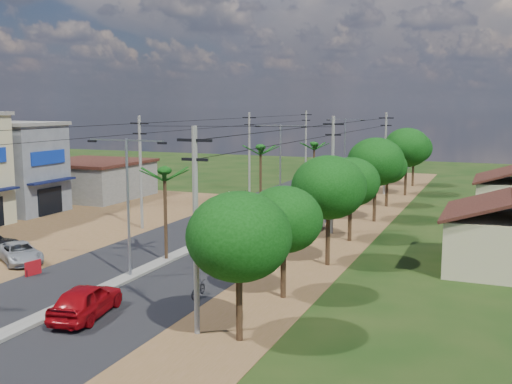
{
  "coord_description": "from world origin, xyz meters",
  "views": [
    {
      "loc": [
        19.29,
        -27.97,
        9.87
      ],
      "look_at": [
        1.49,
        15.33,
        3.0
      ],
      "focal_mm": 42.0,
      "sensor_mm": 36.0,
      "label": 1
    }
  ],
  "objects_px": {
    "car_red_near": "(86,301)",
    "moto_rider_east": "(198,290)",
    "car_silver_mid": "(300,222)",
    "roadside_sign": "(33,268)",
    "car_parked_silver": "(20,253)",
    "car_white_far": "(228,202)"
  },
  "relations": [
    {
      "from": "car_red_near",
      "to": "moto_rider_east",
      "type": "height_order",
      "value": "car_red_near"
    },
    {
      "from": "car_red_near",
      "to": "car_silver_mid",
      "type": "xyz_separation_m",
      "value": [
        3.23,
        22.03,
        -0.06
      ]
    },
    {
      "from": "roadside_sign",
      "to": "car_red_near",
      "type": "bearing_deg",
      "value": -20.25
    },
    {
      "from": "car_silver_mid",
      "to": "car_parked_silver",
      "type": "xyz_separation_m",
      "value": [
        -13.35,
        -15.64,
        -0.12
      ]
    },
    {
      "from": "car_white_far",
      "to": "car_silver_mid",
      "type": "bearing_deg",
      "value": -41.31
    },
    {
      "from": "car_white_far",
      "to": "moto_rider_east",
      "type": "bearing_deg",
      "value": -73.02
    },
    {
      "from": "car_red_near",
      "to": "car_parked_silver",
      "type": "bearing_deg",
      "value": -42.66
    },
    {
      "from": "car_red_near",
      "to": "roadside_sign",
      "type": "xyz_separation_m",
      "value": [
        -7.27,
        4.46,
        -0.35
      ]
    },
    {
      "from": "car_silver_mid",
      "to": "car_parked_silver",
      "type": "bearing_deg",
      "value": 72.15
    },
    {
      "from": "car_parked_silver",
      "to": "car_red_near",
      "type": "bearing_deg",
      "value": -90.43
    },
    {
      "from": "car_white_far",
      "to": "roadside_sign",
      "type": "distance_m",
      "value": 24.66
    },
    {
      "from": "car_red_near",
      "to": "car_white_far",
      "type": "xyz_separation_m",
      "value": [
        -6.27,
        29.1,
        -0.12
      ]
    },
    {
      "from": "roadside_sign",
      "to": "car_silver_mid",
      "type": "bearing_deg",
      "value": 70.4
    },
    {
      "from": "roadside_sign",
      "to": "car_white_far",
      "type": "bearing_deg",
      "value": 98.93
    },
    {
      "from": "car_silver_mid",
      "to": "car_red_near",
      "type": "bearing_deg",
      "value": 104.31
    },
    {
      "from": "moto_rider_east",
      "to": "roadside_sign",
      "type": "bearing_deg",
      "value": -2.13
    },
    {
      "from": "car_white_far",
      "to": "car_parked_silver",
      "type": "relative_size",
      "value": 1.03
    },
    {
      "from": "car_white_far",
      "to": "car_red_near",
      "type": "bearing_deg",
      "value": -82.48
    },
    {
      "from": "moto_rider_east",
      "to": "roadside_sign",
      "type": "xyz_separation_m",
      "value": [
        -10.7,
        -0.17,
        0.03
      ]
    },
    {
      "from": "car_white_far",
      "to": "roadside_sign",
      "type": "bearing_deg",
      "value": -96.97
    },
    {
      "from": "car_red_near",
      "to": "roadside_sign",
      "type": "distance_m",
      "value": 8.54
    },
    {
      "from": "roadside_sign",
      "to": "moto_rider_east",
      "type": "bearing_deg",
      "value": 12.16
    }
  ]
}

